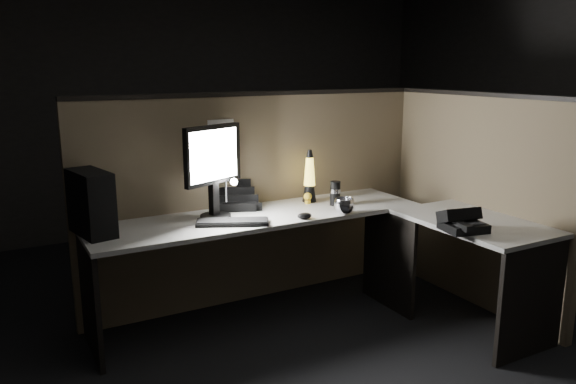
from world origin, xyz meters
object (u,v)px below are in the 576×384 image
keyboard (232,222)px  pc_tower (91,203)px  lava_lamp (309,180)px  desk_phone (462,222)px  monitor (213,162)px

keyboard → pc_tower: bearing=-168.7°
lava_lamp → desk_phone: bearing=-68.3°
desk_phone → monitor: bearing=151.1°
keyboard → monitor: bearing=124.1°
keyboard → desk_phone: (1.16, -0.80, 0.04)m
desk_phone → keyboard: bearing=156.9°
pc_tower → keyboard: bearing=-24.9°
pc_tower → lava_lamp: bearing=-8.1°
monitor → lava_lamp: monitor is taller
keyboard → lava_lamp: size_ratio=1.18×
keyboard → desk_phone: size_ratio=1.62×
pc_tower → desk_phone: (1.98, -0.99, -0.14)m
lava_lamp → desk_phone: lava_lamp is taller
desk_phone → lava_lamp: bearing=123.0°
pc_tower → monitor: bearing=-9.9°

